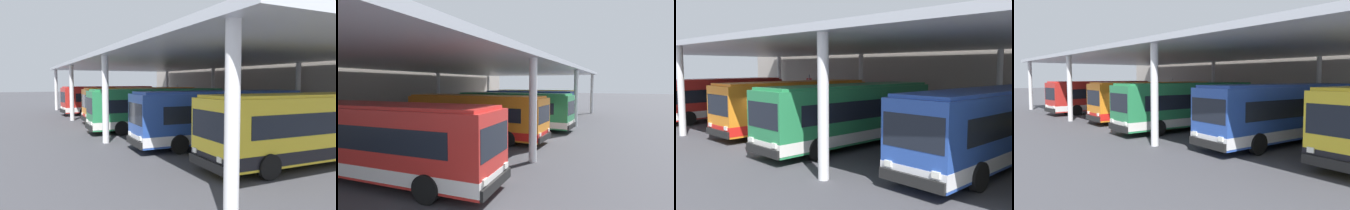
# 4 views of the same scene
# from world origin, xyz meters

# --- Properties ---
(ground_plane) EXTENTS (200.00, 200.00, 0.00)m
(ground_plane) POSITION_xyz_m (0.00, 0.00, 0.00)
(ground_plane) COLOR #3D3D42
(platform_kerb) EXTENTS (42.00, 4.50, 0.18)m
(platform_kerb) POSITION_xyz_m (0.00, 11.75, 0.09)
(platform_kerb) COLOR gray
(platform_kerb) RESTS_ON ground
(station_building_facade) EXTENTS (48.00, 1.60, 8.22)m
(station_building_facade) POSITION_xyz_m (0.00, 15.00, 4.11)
(station_building_facade) COLOR #ADA399
(station_building_facade) RESTS_ON ground
(canopy_shelter) EXTENTS (40.00, 17.00, 5.55)m
(canopy_shelter) POSITION_xyz_m (0.00, 5.50, 5.31)
(canopy_shelter) COLOR silver
(canopy_shelter) RESTS_ON ground
(bus_nearest_bay) EXTENTS (3.21, 10.67, 3.17)m
(bus_nearest_bay) POSITION_xyz_m (-11.12, 2.47, 1.66)
(bus_nearest_bay) COLOR red
(bus_nearest_bay) RESTS_ON ground
(bus_second_bay) EXTENTS (2.85, 10.57, 3.17)m
(bus_second_bay) POSITION_xyz_m (-2.52, 3.15, 1.66)
(bus_second_bay) COLOR orange
(bus_second_bay) RESTS_ON ground
(bus_middle_bay) EXTENTS (2.98, 10.61, 3.17)m
(bus_middle_bay) POSITION_xyz_m (2.87, 2.45, 1.66)
(bus_middle_bay) COLOR #28844C
(bus_middle_bay) RESTS_ON ground
(bus_far_bay) EXTENTS (3.03, 10.63, 3.17)m
(bus_far_bay) POSITION_xyz_m (9.65, 3.38, 1.66)
(bus_far_bay) COLOR #284CA8
(bus_far_bay) RESTS_ON ground
(bus_departing) EXTENTS (2.89, 10.58, 3.17)m
(bus_departing) POSITION_xyz_m (14.87, 4.39, 1.66)
(bus_departing) COLOR yellow
(bus_departing) RESTS_ON ground
(bench_waiting) EXTENTS (1.80, 0.45, 0.92)m
(bench_waiting) POSITION_xyz_m (-0.74, 11.82, 0.66)
(bench_waiting) COLOR #383D47
(bench_waiting) RESTS_ON platform_kerb
(trash_bin) EXTENTS (0.52, 0.52, 0.98)m
(trash_bin) POSITION_xyz_m (2.39, 12.03, 0.68)
(trash_bin) COLOR #236638
(trash_bin) RESTS_ON platform_kerb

